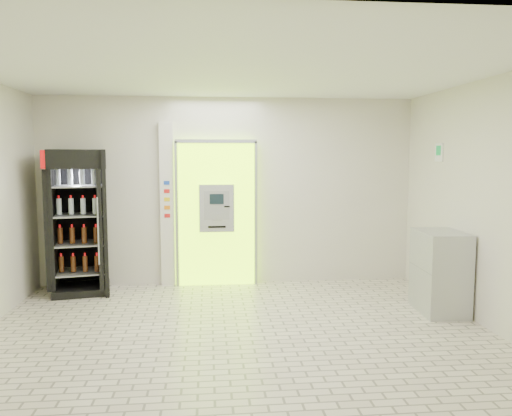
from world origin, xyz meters
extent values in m
plane|color=beige|center=(0.00, 0.00, 0.00)|extent=(6.00, 6.00, 0.00)
plane|color=silver|center=(0.00, 2.50, 1.50)|extent=(6.00, 0.00, 6.00)
plane|color=silver|center=(0.00, -2.50, 1.50)|extent=(6.00, 0.00, 6.00)
plane|color=silver|center=(3.00, 0.00, 1.50)|extent=(0.00, 5.00, 5.00)
plane|color=white|center=(0.00, 0.00, 3.00)|extent=(6.00, 6.00, 0.00)
cube|color=#A5FC07|center=(-0.20, 2.43, 1.15)|extent=(1.20, 0.12, 2.30)
cube|color=gray|center=(-0.20, 2.36, 2.30)|extent=(1.28, 0.04, 0.06)
cube|color=gray|center=(-0.83, 2.36, 1.15)|extent=(0.04, 0.04, 2.30)
cube|color=gray|center=(0.43, 2.36, 1.15)|extent=(0.04, 0.04, 2.30)
cube|color=black|center=(-0.10, 2.38, 0.50)|extent=(0.62, 0.01, 0.67)
cube|color=black|center=(-0.54, 2.38, 1.98)|extent=(0.22, 0.01, 0.18)
cube|color=#A8ABB0|center=(-0.20, 2.32, 1.25)|extent=(0.55, 0.12, 0.75)
cube|color=black|center=(-0.20, 2.25, 1.40)|extent=(0.22, 0.01, 0.16)
cube|color=gray|center=(-0.20, 2.25, 1.12)|extent=(0.16, 0.01, 0.12)
cube|color=black|center=(-0.04, 2.25, 1.28)|extent=(0.09, 0.01, 0.02)
cube|color=black|center=(-0.20, 2.25, 0.96)|extent=(0.28, 0.01, 0.03)
cube|color=silver|center=(-0.98, 2.45, 1.30)|extent=(0.22, 0.10, 2.60)
cube|color=#193FB2|center=(-0.98, 2.40, 1.65)|extent=(0.09, 0.01, 0.06)
cube|color=red|center=(-0.98, 2.40, 1.52)|extent=(0.09, 0.01, 0.06)
cube|color=yellow|center=(-0.98, 2.40, 1.39)|extent=(0.09, 0.01, 0.06)
cube|color=orange|center=(-0.98, 2.40, 1.26)|extent=(0.09, 0.01, 0.06)
cube|color=red|center=(-0.98, 2.40, 1.13)|extent=(0.09, 0.01, 0.06)
cube|color=black|center=(-2.26, 2.12, 1.08)|extent=(0.94, 0.88, 2.16)
cube|color=black|center=(-2.26, 2.46, 1.08)|extent=(0.81, 0.21, 2.16)
cube|color=#A90909|center=(-2.26, 1.76, 2.02)|extent=(0.78, 0.16, 0.26)
cube|color=white|center=(-2.26, 1.75, 2.02)|extent=(0.45, 0.09, 0.08)
cube|color=black|center=(-2.26, 2.12, 0.05)|extent=(0.94, 0.88, 0.11)
cylinder|color=gray|center=(-1.91, 1.73, 1.00)|extent=(0.03, 0.03, 0.97)
cube|color=gray|center=(-2.26, 2.12, 0.32)|extent=(0.79, 0.75, 0.02)
cube|color=gray|center=(-2.26, 2.12, 0.76)|extent=(0.79, 0.75, 0.02)
cube|color=gray|center=(-2.26, 2.12, 1.19)|extent=(0.79, 0.75, 0.02)
cube|color=gray|center=(-2.26, 2.12, 1.62)|extent=(0.79, 0.75, 0.02)
cube|color=#A8ABB0|center=(2.72, 0.68, 0.54)|extent=(0.59, 0.84, 1.08)
cube|color=gray|center=(2.45, 0.68, 0.60)|extent=(0.05, 0.80, 0.01)
cube|color=white|center=(2.99, 1.40, 2.12)|extent=(0.02, 0.22, 0.26)
cube|color=#0C883B|center=(2.98, 1.40, 2.15)|extent=(0.00, 0.14, 0.14)
camera|label=1|loc=(-0.33, -5.53, 2.08)|focal=35.00mm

